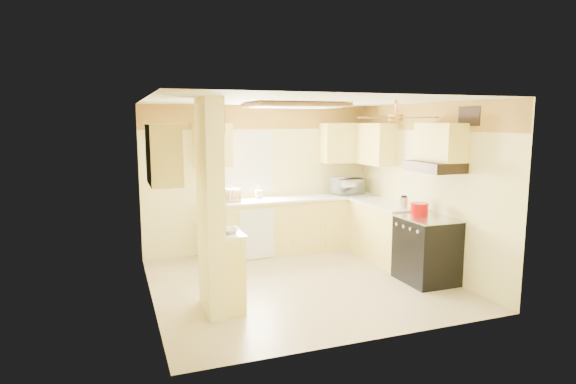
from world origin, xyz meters
name	(u,v)px	position (x,y,z in m)	size (l,w,h in m)	color
floor	(301,283)	(0.00, 0.00, 0.00)	(4.00, 4.00, 0.00)	tan
ceiling	(302,101)	(0.00, 0.00, 2.50)	(4.00, 4.00, 0.00)	white
wall_back	(260,179)	(0.00, 1.90, 1.25)	(4.00, 4.00, 0.00)	#F0E392
wall_front	(372,222)	(0.00, -1.90, 1.25)	(4.00, 4.00, 0.00)	#F0E392
wall_left	(148,203)	(-2.00, 0.00, 1.25)	(3.80, 3.80, 0.00)	#F0E392
wall_right	(425,187)	(2.00, 0.00, 1.25)	(3.80, 3.80, 0.00)	#F0E392
wallpaper_border	(260,117)	(0.00, 1.88, 2.30)	(4.00, 0.02, 0.40)	gold
partition_column	(210,207)	(-1.35, -0.55, 1.25)	(0.20, 0.70, 2.50)	#F0E392
partition_ledge	(230,272)	(-1.13, -0.55, 0.45)	(0.25, 0.55, 0.90)	#FFE570
ledge_top	(230,234)	(-1.13, -0.55, 0.92)	(0.28, 0.58, 0.04)	white
lower_cabinets_back	(293,225)	(0.50, 1.60, 0.45)	(3.00, 0.60, 0.90)	#FFE570
lower_cabinets_right	(385,232)	(1.70, 0.60, 0.45)	(0.60, 1.40, 0.90)	#FFE570
countertop_back	(294,199)	(0.50, 1.59, 0.92)	(3.04, 0.64, 0.04)	white
countertop_right	(385,204)	(1.69, 0.60, 0.92)	(0.64, 1.44, 0.04)	white
dishwasher_panel	(257,234)	(-0.25, 1.29, 0.43)	(0.58, 0.02, 0.80)	white
window	(246,162)	(-0.25, 1.89, 1.55)	(0.92, 0.02, 1.02)	white
upper_cab_back_left	(213,145)	(-0.85, 1.72, 1.85)	(0.60, 0.35, 0.70)	#FFE570
upper_cab_back_right	(346,143)	(1.55, 1.72, 1.85)	(0.90, 0.35, 0.70)	#FFE570
upper_cab_right	(373,144)	(1.82, 1.25, 1.85)	(0.35, 1.00, 0.70)	#FFE570
upper_cab_left_wall	(164,155)	(-1.82, -0.25, 1.85)	(0.35, 0.75, 0.70)	#FFE570
upper_cab_over_stove	(441,142)	(1.82, -0.55, 1.95)	(0.35, 0.76, 0.52)	#FFE570
stove	(427,250)	(1.67, -0.55, 0.46)	(0.68, 0.77, 0.92)	black
range_hood	(434,167)	(1.74, -0.55, 1.62)	(0.50, 0.76, 0.14)	black
poster_menu	(219,155)	(-1.24, -0.55, 1.85)	(0.02, 0.42, 0.57)	black
poster_nashville	(220,211)	(-1.24, -0.55, 1.20)	(0.02, 0.42, 0.57)	black
ceiling_light_panel	(295,106)	(0.10, 0.50, 2.46)	(1.35, 0.95, 0.06)	brown
ceiling_fan	(396,117)	(1.00, -0.70, 2.29)	(1.15, 1.15, 0.26)	gold
vent_grate	(469,116)	(1.98, -0.90, 2.30)	(0.02, 0.40, 0.25)	black
microwave	(347,186)	(1.54, 1.62, 1.08)	(0.52, 0.35, 0.29)	white
bowl	(229,231)	(-1.14, -0.59, 0.97)	(0.22, 0.22, 0.05)	white
dutch_oven	(419,209)	(1.66, -0.36, 1.00)	(0.26, 0.26, 0.18)	#B40504
kettle	(404,202)	(1.67, 0.04, 1.03)	(0.13, 0.13, 0.20)	silver
dish_rack	(229,197)	(-0.63, 1.57, 1.01)	(0.39, 0.30, 0.21)	tan
utensil_crock	(259,194)	(-0.10, 1.68, 1.01)	(0.11, 0.11, 0.23)	white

